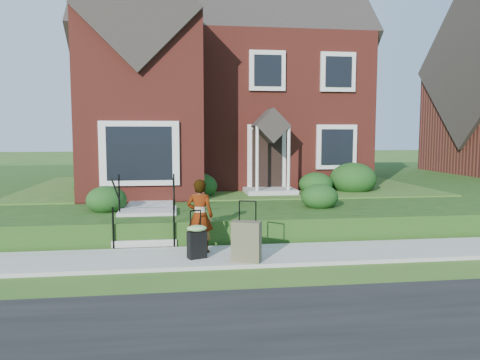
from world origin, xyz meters
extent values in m
plane|color=#2D5119|center=(0.00, 0.00, 0.00)|extent=(120.00, 120.00, 0.00)
cube|color=#9E9B93|center=(0.00, 0.00, 0.04)|extent=(60.00, 1.60, 0.08)
cube|color=#1B3E10|center=(4.00, 10.90, 0.30)|extent=(44.00, 20.00, 0.60)
cube|color=#9E9B93|center=(-2.50, 5.00, 0.63)|extent=(1.20, 6.00, 0.06)
cube|color=maroon|center=(0.00, 10.00, 3.30)|extent=(10.00, 8.00, 5.40)
cube|color=maroon|center=(-2.80, 5.20, 3.30)|extent=(3.60, 2.40, 5.40)
cube|color=silver|center=(-2.80, 4.05, 2.00)|extent=(2.20, 0.30, 1.80)
cube|color=black|center=(1.20, 5.94, 1.65)|extent=(1.00, 0.12, 2.10)
cube|color=black|center=(3.60, 5.95, 2.10)|extent=(1.40, 0.10, 1.50)
cube|color=#9E9B93|center=(-2.50, 1.00, 0.15)|extent=(1.40, 0.30, 0.15)
cube|color=#9E9B93|center=(-2.50, 1.30, 0.30)|extent=(1.40, 0.30, 0.15)
cube|color=#9E9B93|center=(-2.50, 1.60, 0.45)|extent=(1.40, 0.30, 0.15)
cube|color=#9E9B93|center=(-2.50, 1.90, 0.60)|extent=(1.40, 0.30, 0.15)
cube|color=#9E9B93|center=(-2.50, 2.45, 0.60)|extent=(1.40, 0.80, 0.15)
cylinder|color=black|center=(-3.15, 0.85, 0.53)|extent=(0.04, 0.04, 0.90)
cylinder|color=black|center=(-3.15, 2.05, 1.13)|extent=(0.04, 0.04, 0.90)
cylinder|color=black|center=(-1.85, 0.85, 0.53)|extent=(0.04, 0.04, 0.90)
cylinder|color=black|center=(-1.85, 2.05, 1.13)|extent=(0.04, 0.04, 0.90)
ellipsoid|color=black|center=(-4.21, 5.40, 1.11)|extent=(1.46, 1.46, 1.02)
ellipsoid|color=black|center=(-1.11, 5.15, 1.01)|extent=(1.17, 1.17, 0.82)
ellipsoid|color=black|center=(2.73, 5.39, 0.99)|extent=(1.10, 1.10, 0.77)
ellipsoid|color=black|center=(4.12, 5.71, 1.15)|extent=(1.56, 1.56, 1.09)
ellipsoid|color=black|center=(-3.55, 2.72, 0.95)|extent=(1.01, 1.01, 0.71)
ellipsoid|color=black|center=(1.98, 2.60, 0.95)|extent=(0.99, 0.99, 0.69)
imported|color=#999999|center=(-1.31, 0.28, 0.85)|extent=(0.64, 0.51, 1.53)
cube|color=black|center=(-1.40, -0.20, 0.35)|extent=(0.41, 0.31, 0.54)
cylinder|color=black|center=(-1.40, -0.20, 1.03)|extent=(0.21, 0.10, 0.03)
cylinder|color=black|center=(-1.50, -0.20, 0.83)|extent=(0.02, 0.02, 0.41)
cylinder|color=black|center=(-1.29, -0.20, 0.83)|extent=(0.02, 0.02, 0.41)
cylinder|color=black|center=(-1.52, -0.20, 0.11)|extent=(0.06, 0.07, 0.06)
cylinder|color=black|center=(-1.27, -0.20, 0.11)|extent=(0.06, 0.07, 0.06)
ellipsoid|color=#7BAA61|center=(-1.40, -0.20, 0.69)|extent=(0.49, 0.44, 0.13)
cube|color=brown|center=(-0.46, -0.57, 0.47)|extent=(0.62, 0.48, 0.79)
cylinder|color=black|center=(-0.46, -0.57, 1.25)|extent=(0.32, 0.14, 0.03)
cylinder|color=black|center=(-0.62, -0.57, 1.06)|extent=(0.02, 0.02, 0.38)
cylinder|color=black|center=(-0.29, -0.57, 1.06)|extent=(0.02, 0.02, 0.38)
cylinder|color=black|center=(-0.65, -0.57, 0.11)|extent=(0.06, 0.07, 0.06)
cylinder|color=black|center=(-0.26, -0.57, 0.11)|extent=(0.06, 0.07, 0.06)
camera|label=1|loc=(-1.77, -9.34, 2.55)|focal=35.00mm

